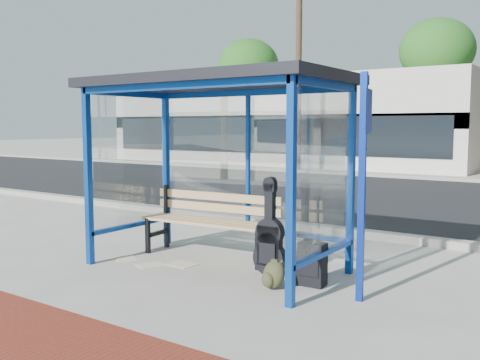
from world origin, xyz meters
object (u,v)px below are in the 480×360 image
Objects in this scene: guitar_bag at (270,241)px; suitcase at (312,264)px; bench at (211,218)px; backpack at (273,275)px.

guitar_bag reaches higher than suitcase.
guitar_bag is at bearing -19.90° from bench.
bench is 1.80× the size of guitar_bag.
guitar_bag is (1.15, -0.32, -0.12)m from bench.
guitar_bag is at bearing 137.00° from backpack.
guitar_bag is 2.09× the size of suitcase.
bench reaches higher than backpack.
bench is at bearing 163.66° from suitcase.
suitcase is 0.47m from backpack.
bench reaches higher than suitcase.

